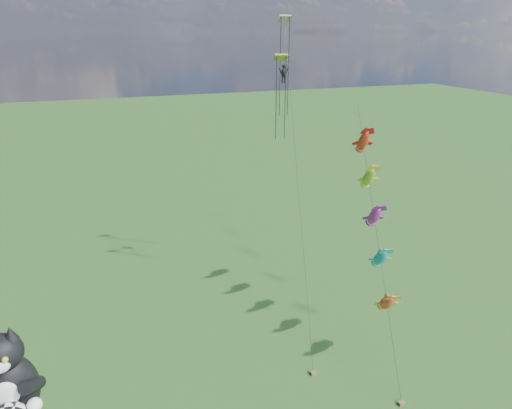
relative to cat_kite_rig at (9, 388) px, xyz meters
name	(u,v)px	position (x,y,z in m)	size (l,w,h in m)	color
cat_kite_rig	(9,388)	(0.00, 0.00, 0.00)	(2.80, 4.30, 11.05)	brown
fish_windsock_rig	(374,217)	(24.12, 7.74, 1.65)	(4.57, 15.37, 17.23)	brown
parafoil_rig	(284,75)	(20.72, 18.02, 11.39)	(4.99, 17.17, 24.25)	brown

